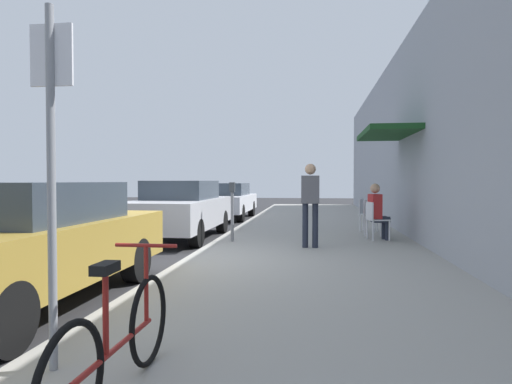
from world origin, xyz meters
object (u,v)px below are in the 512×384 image
at_px(cafe_chair_0, 375,218).
at_px(cafe_chair_1, 370,215).
at_px(parked_car_2, 226,200).
at_px(pedestrian_standing, 310,198).
at_px(parked_car_0, 26,242).
at_px(parking_meter, 232,207).
at_px(bicycle_0, 118,342).
at_px(cafe_chair_2, 366,212).
at_px(street_sign, 52,158).
at_px(seated_patron_0, 377,210).
at_px(parked_car_1, 180,209).

distance_m(cafe_chair_0, cafe_chair_1, 0.81).
xyz_separation_m(parked_car_2, cafe_chair_1, (4.74, -5.60, -0.10)).
height_order(cafe_chair_0, cafe_chair_1, same).
bearing_deg(pedestrian_standing, parked_car_0, -128.13).
height_order(parking_meter, bicycle_0, parking_meter).
height_order(cafe_chair_0, cafe_chair_2, same).
distance_m(parking_meter, cafe_chair_2, 4.00).
xyz_separation_m(street_sign, cafe_chair_2, (3.24, 9.10, -1.02)).
bearing_deg(seated_patron_0, bicycle_0, -108.94).
bearing_deg(parked_car_1, parking_meter, -36.28).
relative_size(parked_car_2, cafe_chair_0, 5.06).
distance_m(street_sign, bicycle_0, 1.38).
bearing_deg(parked_car_0, bicycle_0, -45.28).
bearing_deg(street_sign, bicycle_0, -28.42).
relative_size(parked_car_0, parking_meter, 3.33).
relative_size(parked_car_2, parking_meter, 3.33).
height_order(parked_car_0, cafe_chair_2, parked_car_0).
relative_size(bicycle_0, cafe_chair_2, 1.97).
bearing_deg(parked_car_1, parked_car_2, 90.00).
bearing_deg(cafe_chair_2, seated_patron_0, -88.12).
xyz_separation_m(parked_car_0, cafe_chair_0, (4.74, 5.54, -0.13)).
height_order(parked_car_1, parked_car_2, parked_car_1).
distance_m(parked_car_1, parking_meter, 1.93).
xyz_separation_m(street_sign, bicycle_0, (0.65, -0.35, -1.16)).
bearing_deg(parking_meter, pedestrian_standing, -22.09).
height_order(parked_car_0, parking_meter, parked_car_0).
distance_m(cafe_chair_0, seated_patron_0, 0.20).
bearing_deg(cafe_chair_2, street_sign, -109.63).
height_order(cafe_chair_1, cafe_chair_2, same).
bearing_deg(parked_car_1, street_sign, -79.18).
height_order(parking_meter, cafe_chair_1, parking_meter).
distance_m(parked_car_0, cafe_chair_2, 8.69).
bearing_deg(parked_car_2, parked_car_1, -90.00).
bearing_deg(parked_car_2, cafe_chair_0, -53.50).
bearing_deg(bicycle_0, parked_car_1, 104.69).
distance_m(parked_car_1, bicycle_0, 8.48).
height_order(seated_patron_0, pedestrian_standing, pedestrian_standing).
xyz_separation_m(cafe_chair_1, pedestrian_standing, (-1.46, -2.17, 0.50)).
bearing_deg(cafe_chair_2, cafe_chair_1, -90.12).
relative_size(street_sign, seated_patron_0, 2.02).
relative_size(parked_car_1, pedestrian_standing, 2.59).
bearing_deg(cafe_chair_2, parked_car_0, -123.10).
bearing_deg(bicycle_0, parked_car_2, 98.65).
height_order(bicycle_0, cafe_chair_1, bicycle_0).
xyz_separation_m(parked_car_0, seated_patron_0, (4.80, 5.56, 0.06)).
bearing_deg(pedestrian_standing, parked_car_1, 150.72).
height_order(cafe_chair_2, pedestrian_standing, pedestrian_standing).
bearing_deg(cafe_chair_0, cafe_chair_2, 89.93).
bearing_deg(bicycle_0, parking_meter, 94.85).
distance_m(parked_car_2, bicycle_0, 14.29).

